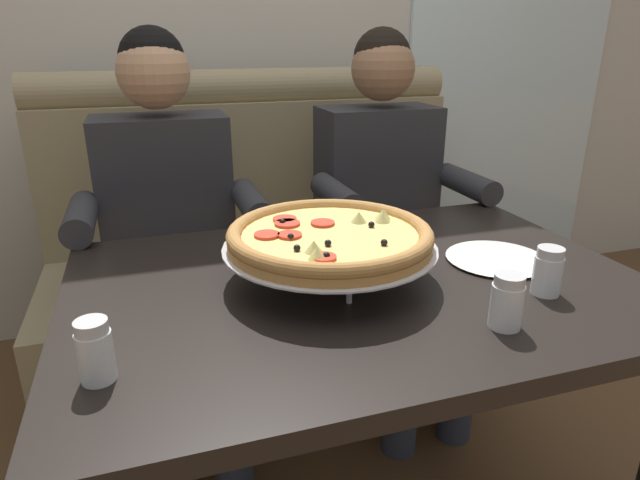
% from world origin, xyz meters
% --- Properties ---
extents(window_panel, '(1.10, 0.02, 2.80)m').
position_xyz_m(window_panel, '(1.35, 1.39, 1.40)').
color(window_panel, white).
rests_on(window_panel, ground_plane).
extents(booth_bench, '(1.61, 0.78, 1.13)m').
position_xyz_m(booth_bench, '(0.00, 0.89, 0.40)').
color(booth_bench, '#998966').
rests_on(booth_bench, ground_plane).
extents(dining_table, '(1.22, 0.85, 0.75)m').
position_xyz_m(dining_table, '(0.00, 0.00, 0.65)').
color(dining_table, black).
rests_on(dining_table, ground_plane).
extents(diner_left, '(0.54, 0.64, 1.27)m').
position_xyz_m(diner_left, '(-0.36, 0.63, 0.71)').
color(diner_left, '#2D3342').
rests_on(diner_left, ground_plane).
extents(diner_right, '(0.54, 0.64, 1.27)m').
position_xyz_m(diner_right, '(0.36, 0.63, 0.71)').
color(diner_right, '#2D3342').
rests_on(diner_right, ground_plane).
extents(pizza, '(0.45, 0.45, 0.13)m').
position_xyz_m(pizza, '(-0.06, 0.02, 0.84)').
color(pizza, silver).
rests_on(pizza, dining_table).
extents(shaker_oregano, '(0.06, 0.06, 0.10)m').
position_xyz_m(shaker_oregano, '(0.17, -0.27, 0.79)').
color(shaker_oregano, white).
rests_on(shaker_oregano, dining_table).
extents(shaker_parmesan, '(0.06, 0.06, 0.10)m').
position_xyz_m(shaker_parmesan, '(0.34, -0.18, 0.79)').
color(shaker_parmesan, white).
rests_on(shaker_parmesan, dining_table).
extents(shaker_pepper_flakes, '(0.05, 0.05, 0.10)m').
position_xyz_m(shaker_pepper_flakes, '(-0.51, -0.22, 0.79)').
color(shaker_pepper_flakes, white).
rests_on(shaker_pepper_flakes, dining_table).
extents(plate_near_left, '(0.24, 0.24, 0.02)m').
position_xyz_m(plate_near_left, '(0.35, 0.00, 0.76)').
color(plate_near_left, white).
rests_on(plate_near_left, dining_table).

